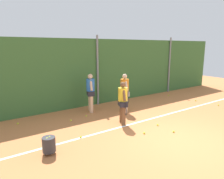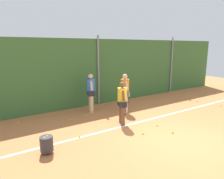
# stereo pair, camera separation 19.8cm
# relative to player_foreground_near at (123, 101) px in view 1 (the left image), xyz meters

# --- Properties ---
(ground_plane) EXTENTS (28.56, 28.56, 0.00)m
(ground_plane) POSITION_rel_player_foreground_near_xyz_m (0.64, -0.60, -0.91)
(ground_plane) COLOR #C67542
(hedge_fence_backdrop) EXTENTS (18.56, 0.25, 3.28)m
(hedge_fence_backdrop) POSITION_rel_player_foreground_near_xyz_m (0.64, 3.07, 0.73)
(hedge_fence_backdrop) COLOR #386633
(hedge_fence_backdrop) RESTS_ON ground_plane
(fence_post_center) EXTENTS (0.10, 0.10, 3.46)m
(fence_post_center) POSITION_rel_player_foreground_near_xyz_m (0.64, 2.90, 0.82)
(fence_post_center) COLOR gray
(fence_post_center) RESTS_ON ground_plane
(fence_post_right) EXTENTS (0.10, 0.10, 3.46)m
(fence_post_right) POSITION_rel_player_foreground_near_xyz_m (6.00, 2.90, 0.82)
(fence_post_right) COLOR gray
(fence_post_right) RESTS_ON ground_plane
(court_baseline_paint) EXTENTS (13.57, 0.10, 0.01)m
(court_baseline_paint) POSITION_rel_player_foreground_near_xyz_m (0.64, -0.23, -0.91)
(court_baseline_paint) COLOR white
(court_baseline_paint) RESTS_ON ground_plane
(player_foreground_near) EXTENTS (0.45, 0.73, 1.63)m
(player_foreground_near) POSITION_rel_player_foreground_near_xyz_m (0.00, 0.00, 0.00)
(player_foreground_near) COLOR brown
(player_foreground_near) RESTS_ON ground_plane
(player_midcourt) EXTENTS (0.44, 0.79, 1.73)m
(player_midcourt) POSITION_rel_player_foreground_near_xyz_m (0.99, 1.15, 0.06)
(player_midcourt) COLOR beige
(player_midcourt) RESTS_ON ground_plane
(player_backcourt_far) EXTENTS (0.45, 0.69, 1.73)m
(player_backcourt_far) POSITION_rel_player_foreground_near_xyz_m (-0.25, 2.05, 0.06)
(player_backcourt_far) COLOR beige
(player_backcourt_far) RESTS_ON ground_plane
(ball_hopper) EXTENTS (0.36, 0.36, 0.51)m
(ball_hopper) POSITION_rel_player_foreground_near_xyz_m (-3.07, -0.67, -0.62)
(ball_hopper) COLOR #2D2D33
(ball_hopper) RESTS_ON ground_plane
(tennis_ball_0) EXTENTS (0.07, 0.07, 0.07)m
(tennis_ball_0) POSITION_rel_player_foreground_near_xyz_m (-0.75, 1.55, -0.88)
(tennis_ball_0) COLOR #CCDB33
(tennis_ball_0) RESTS_ON ground_plane
(tennis_ball_1) EXTENTS (0.07, 0.07, 0.07)m
(tennis_ball_1) POSITION_rel_player_foreground_near_xyz_m (-1.52, 1.39, -0.88)
(tennis_ball_1) COLOR #CCDB33
(tennis_ball_1) RESTS_ON ground_plane
(tennis_ball_2) EXTENTS (0.07, 0.07, 0.07)m
(tennis_ball_2) POSITION_rel_player_foreground_near_xyz_m (0.97, -0.91, -0.88)
(tennis_ball_2) COLOR #CCDB33
(tennis_ball_2) RESTS_ON ground_plane
(tennis_ball_3) EXTENTS (0.07, 0.07, 0.07)m
(tennis_ball_3) POSITION_rel_player_foreground_near_xyz_m (0.03, -1.17, -0.88)
(tennis_ball_3) COLOR #CCDB33
(tennis_ball_3) RESTS_ON ground_plane
(tennis_ball_4) EXTENTS (0.07, 0.07, 0.07)m
(tennis_ball_4) POSITION_rel_player_foreground_near_xyz_m (-1.89, -0.22, -0.88)
(tennis_ball_4) COLOR #CCDB33
(tennis_ball_4) RESTS_ON ground_plane
(tennis_ball_6) EXTENTS (0.07, 0.07, 0.07)m
(tennis_ball_6) POSITION_rel_player_foreground_near_xyz_m (5.49, -0.77, -0.88)
(tennis_ball_6) COLOR #CCDB33
(tennis_ball_6) RESTS_ON ground_plane
(tennis_ball_7) EXTENTS (0.07, 0.07, 0.07)m
(tennis_ball_7) POSITION_rel_player_foreground_near_xyz_m (-3.33, 2.24, -0.88)
(tennis_ball_7) COLOR #CCDB33
(tennis_ball_7) RESTS_ON ground_plane
(tennis_ball_8) EXTENTS (0.07, 0.07, 0.07)m
(tennis_ball_8) POSITION_rel_player_foreground_near_xyz_m (5.06, 2.05, -0.88)
(tennis_ball_8) COLOR #CCDB33
(tennis_ball_8) RESTS_ON ground_plane
(tennis_ball_9) EXTENTS (0.07, 0.07, 0.07)m
(tennis_ball_9) POSITION_rel_player_foreground_near_xyz_m (0.95, -1.67, -0.88)
(tennis_ball_9) COLOR #CCDB33
(tennis_ball_9) RESTS_ON ground_plane
(tennis_ball_10) EXTENTS (0.07, 0.07, 0.07)m
(tennis_ball_10) POSITION_rel_player_foreground_near_xyz_m (5.32, 0.39, -0.88)
(tennis_ball_10) COLOR #CCDB33
(tennis_ball_10) RESTS_ON ground_plane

